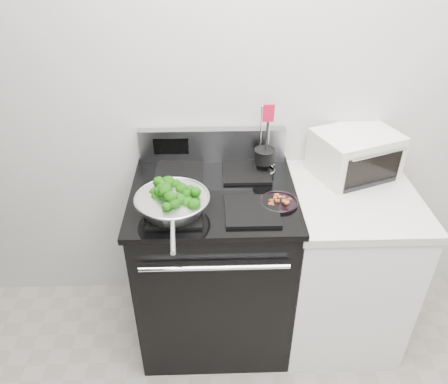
{
  "coord_description": "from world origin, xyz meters",
  "views": [
    {
      "loc": [
        -0.3,
        -0.32,
        2.1
      ],
      "look_at": [
        -0.25,
        1.36,
        0.98
      ],
      "focal_mm": 35.0,
      "sensor_mm": 36.0,
      "label": 1
    }
  ],
  "objects_px": {
    "gas_range": "(214,263)",
    "toaster_oven": "(355,154)",
    "utensil_holder": "(264,159)",
    "bacon_plate": "(279,200)",
    "skillet": "(172,203)"
  },
  "relations": [
    {
      "from": "gas_range",
      "to": "utensil_holder",
      "type": "bearing_deg",
      "value": 35.09
    },
    {
      "from": "toaster_oven",
      "to": "utensil_holder",
      "type": "bearing_deg",
      "value": 160.7
    },
    {
      "from": "bacon_plate",
      "to": "toaster_oven",
      "type": "xyz_separation_m",
      "value": [
        0.42,
        0.31,
        0.07
      ]
    },
    {
      "from": "gas_range",
      "to": "skillet",
      "type": "distance_m",
      "value": 0.57
    },
    {
      "from": "skillet",
      "to": "utensil_holder",
      "type": "bearing_deg",
      "value": 33.95
    },
    {
      "from": "gas_range",
      "to": "toaster_oven",
      "type": "relative_size",
      "value": 2.39
    },
    {
      "from": "utensil_holder",
      "to": "skillet",
      "type": "bearing_deg",
      "value": -144.9
    },
    {
      "from": "skillet",
      "to": "bacon_plate",
      "type": "height_order",
      "value": "skillet"
    },
    {
      "from": "gas_range",
      "to": "skillet",
      "type": "bearing_deg",
      "value": -137.3
    },
    {
      "from": "skillet",
      "to": "bacon_plate",
      "type": "relative_size",
      "value": 3.01
    },
    {
      "from": "gas_range",
      "to": "toaster_oven",
      "type": "height_order",
      "value": "toaster_oven"
    },
    {
      "from": "utensil_holder",
      "to": "bacon_plate",
      "type": "bearing_deg",
      "value": -86.03
    },
    {
      "from": "bacon_plate",
      "to": "toaster_oven",
      "type": "distance_m",
      "value": 0.53
    },
    {
      "from": "utensil_holder",
      "to": "toaster_oven",
      "type": "height_order",
      "value": "utensil_holder"
    },
    {
      "from": "gas_range",
      "to": "toaster_oven",
      "type": "bearing_deg",
      "value": 15.2
    }
  ]
}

